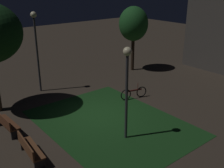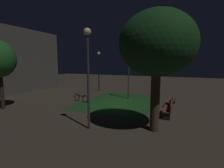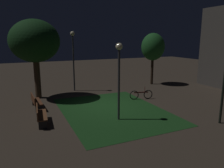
# 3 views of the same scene
# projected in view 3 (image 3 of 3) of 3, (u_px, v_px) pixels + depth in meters

# --- Properties ---
(ground_plane) EXTENTS (60.00, 60.00, 0.00)m
(ground_plane) POSITION_uv_depth(u_px,v_px,m) (106.00, 106.00, 13.95)
(ground_plane) COLOR #3D3328
(grass_lawn) EXTENTS (7.85, 5.84, 0.01)m
(grass_lawn) POSITION_uv_depth(u_px,v_px,m) (113.00, 111.00, 13.06)
(grass_lawn) COLOR #194219
(grass_lawn) RESTS_ON ground
(bench_near_trees) EXTENTS (1.82, 0.57, 0.88)m
(bench_near_trees) POSITION_uv_depth(u_px,v_px,m) (36.00, 101.00, 13.36)
(bench_near_trees) COLOR brown
(bench_near_trees) RESTS_ON ground
(bench_back_row) EXTENTS (1.83, 0.62, 0.88)m
(bench_back_row) POSITION_uv_depth(u_px,v_px,m) (40.00, 115.00, 11.00)
(bench_back_row) COLOR brown
(bench_back_row) RESTS_ON ground
(tree_tall_center) EXTENTS (2.16, 2.16, 4.81)m
(tree_tall_center) POSITION_uv_depth(u_px,v_px,m) (153.00, 47.00, 20.01)
(tree_tall_center) COLOR #2D2116
(tree_tall_center) RESTS_ON ground
(tree_back_left) EXTENTS (3.48, 3.48, 5.63)m
(tree_back_left) POSITION_uv_depth(u_px,v_px,m) (35.00, 42.00, 15.07)
(tree_back_left) COLOR #423021
(tree_back_left) RESTS_ON ground
(lamp_post_near_wall) EXTENTS (0.36, 0.36, 4.87)m
(lamp_post_near_wall) POSITION_uv_depth(u_px,v_px,m) (73.00, 51.00, 17.44)
(lamp_post_near_wall) COLOR #333338
(lamp_post_near_wall) RESTS_ON ground
(lamp_post_path_center) EXTENTS (0.36, 0.36, 4.08)m
(lamp_post_path_center) POSITION_uv_depth(u_px,v_px,m) (119.00, 68.00, 11.06)
(lamp_post_path_center) COLOR #333338
(lamp_post_path_center) RESTS_ON ground
(bicycle) EXTENTS (0.47, 1.67, 0.93)m
(bicycle) POSITION_uv_depth(u_px,v_px,m) (141.00, 95.00, 15.48)
(bicycle) COLOR black
(bicycle) RESTS_ON ground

